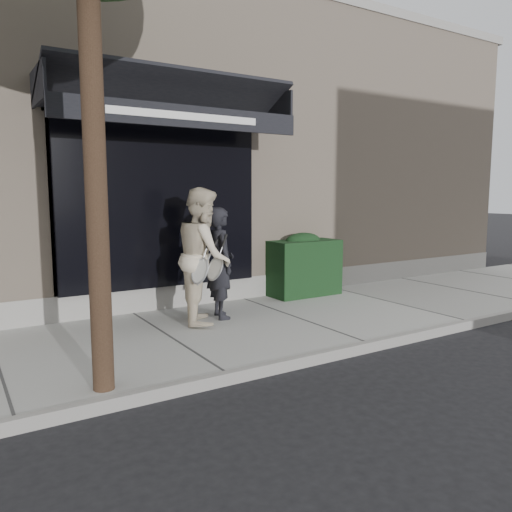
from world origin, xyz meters
TOP-DOWN VIEW (x-y plane):
  - ground at (0.00, 0.00)m, footprint 80.00×80.00m
  - sidewalk at (0.00, 0.00)m, footprint 20.00×3.00m
  - curb at (0.00, -1.55)m, footprint 20.00×0.10m
  - building_facade at (-0.01, 4.96)m, footprint 14.30×8.04m
  - hedge at (1.10, 1.25)m, footprint 1.30×0.70m
  - pedestrian_front at (-0.96, 0.54)m, footprint 0.82×0.79m
  - pedestrian_back at (-1.28, 0.44)m, footprint 1.04×1.15m

SIDE VIEW (x-z plane):
  - ground at x=0.00m, z-range 0.00..0.00m
  - sidewalk at x=0.00m, z-range 0.00..0.12m
  - curb at x=0.00m, z-range 0.00..0.14m
  - hedge at x=1.10m, z-range 0.09..1.23m
  - pedestrian_front at x=-0.96m, z-range 0.12..1.77m
  - pedestrian_back at x=-1.28m, z-range 0.12..2.05m
  - building_facade at x=-0.01m, z-range -0.08..5.56m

